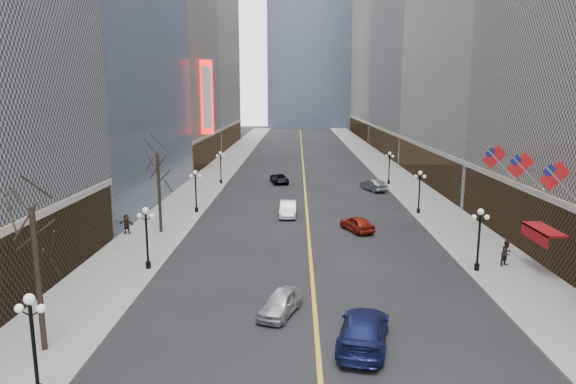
{
  "coord_description": "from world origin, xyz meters",
  "views": [
    {
      "loc": [
        -1.07,
        -5.18,
        12.53
      ],
      "look_at": [
        -1.46,
        16.76,
        8.33
      ],
      "focal_mm": 32.0,
      "sensor_mm": 36.0,
      "label": 1
    }
  ],
  "objects_px": {
    "streetlamp_west_3": "(221,164)",
    "car_sb_far": "(374,185)",
    "streetlamp_east_1": "(479,233)",
    "car_nb_far": "(279,179)",
    "streetlamp_east_2": "(420,187)",
    "car_nb_near": "(281,303)",
    "car_sb_mid": "(357,224)",
    "car_nb_mid": "(288,209)",
    "streetlamp_west_1": "(147,231)",
    "streetlamp_west_0": "(33,335)",
    "streetlamp_west_2": "(196,187)",
    "streetlamp_east_3": "(389,164)",
    "car_sb_near": "(364,330)"
  },
  "relations": [
    {
      "from": "streetlamp_east_2",
      "to": "streetlamp_west_0",
      "type": "height_order",
      "value": "same"
    },
    {
      "from": "streetlamp_west_3",
      "to": "streetlamp_east_2",
      "type": "bearing_deg",
      "value": -37.33
    },
    {
      "from": "streetlamp_west_2",
      "to": "car_nb_mid",
      "type": "relative_size",
      "value": 0.94
    },
    {
      "from": "car_nb_far",
      "to": "car_nb_mid",
      "type": "bearing_deg",
      "value": -96.82
    },
    {
      "from": "car_nb_near",
      "to": "car_sb_far",
      "type": "relative_size",
      "value": 0.87
    },
    {
      "from": "streetlamp_east_2",
      "to": "streetlamp_west_1",
      "type": "distance_m",
      "value": 29.68
    },
    {
      "from": "streetlamp_east_1",
      "to": "streetlamp_east_2",
      "type": "relative_size",
      "value": 1.0
    },
    {
      "from": "streetlamp_east_1",
      "to": "car_nb_far",
      "type": "distance_m",
      "value": 40.09
    },
    {
      "from": "streetlamp_west_2",
      "to": "car_nb_mid",
      "type": "xyz_separation_m",
      "value": [
        9.8,
        -1.09,
        -2.11
      ]
    },
    {
      "from": "streetlamp_east_1",
      "to": "car_nb_mid",
      "type": "bearing_deg",
      "value": 129.22
    },
    {
      "from": "streetlamp_east_2",
      "to": "car_sb_far",
      "type": "bearing_deg",
      "value": 101.79
    },
    {
      "from": "streetlamp_west_1",
      "to": "streetlamp_east_3",
      "type": "bearing_deg",
      "value": 56.75
    },
    {
      "from": "streetlamp_west_1",
      "to": "car_sb_far",
      "type": "distance_m",
      "value": 37.74
    },
    {
      "from": "streetlamp_east_3",
      "to": "car_sb_far",
      "type": "xyz_separation_m",
      "value": [
        -2.8,
        -4.58,
        -2.13
      ]
    },
    {
      "from": "streetlamp_west_3",
      "to": "car_sb_far",
      "type": "distance_m",
      "value": 21.4
    },
    {
      "from": "streetlamp_east_2",
      "to": "streetlamp_west_1",
      "type": "relative_size",
      "value": 1.0
    },
    {
      "from": "car_nb_mid",
      "to": "car_sb_far",
      "type": "xyz_separation_m",
      "value": [
        11.0,
        14.51,
        -0.02
      ]
    },
    {
      "from": "streetlamp_east_3",
      "to": "streetlamp_west_1",
      "type": "xyz_separation_m",
      "value": [
        -23.6,
        -36.0,
        0.0
      ]
    },
    {
      "from": "car_nb_near",
      "to": "streetlamp_east_2",
      "type": "bearing_deg",
      "value": 81.21
    },
    {
      "from": "streetlamp_east_3",
      "to": "streetlamp_west_0",
      "type": "height_order",
      "value": "same"
    },
    {
      "from": "streetlamp_east_3",
      "to": "car_nb_far",
      "type": "height_order",
      "value": "streetlamp_east_3"
    },
    {
      "from": "streetlamp_west_0",
      "to": "streetlamp_west_3",
      "type": "bearing_deg",
      "value": 90.0
    },
    {
      "from": "streetlamp_east_1",
      "to": "car_nb_mid",
      "type": "height_order",
      "value": "streetlamp_east_1"
    },
    {
      "from": "streetlamp_east_3",
      "to": "streetlamp_west_0",
      "type": "xyz_separation_m",
      "value": [
        -23.6,
        -52.0,
        0.0
      ]
    },
    {
      "from": "streetlamp_west_0",
      "to": "streetlamp_west_3",
      "type": "relative_size",
      "value": 1.0
    },
    {
      "from": "streetlamp_east_2",
      "to": "streetlamp_east_3",
      "type": "distance_m",
      "value": 18.0
    },
    {
      "from": "car_nb_near",
      "to": "car_nb_mid",
      "type": "height_order",
      "value": "car_nb_mid"
    },
    {
      "from": "streetlamp_east_1",
      "to": "car_nb_far",
      "type": "height_order",
      "value": "streetlamp_east_1"
    },
    {
      "from": "car_nb_near",
      "to": "streetlamp_west_1",
      "type": "bearing_deg",
      "value": 162.91
    },
    {
      "from": "car_nb_near",
      "to": "car_sb_mid",
      "type": "height_order",
      "value": "car_sb_mid"
    },
    {
      "from": "car_nb_near",
      "to": "streetlamp_west_2",
      "type": "bearing_deg",
      "value": 130.91
    },
    {
      "from": "streetlamp_west_1",
      "to": "streetlamp_east_1",
      "type": "bearing_deg",
      "value": 0.0
    },
    {
      "from": "streetlamp_west_3",
      "to": "car_sb_far",
      "type": "bearing_deg",
      "value": -12.42
    },
    {
      "from": "car_nb_near",
      "to": "streetlamp_west_0",
      "type": "bearing_deg",
      "value": -118.79
    },
    {
      "from": "streetlamp_east_2",
      "to": "car_nb_near",
      "type": "bearing_deg",
      "value": -118.56
    },
    {
      "from": "car_sb_mid",
      "to": "car_nb_near",
      "type": "bearing_deg",
      "value": 47.43
    },
    {
      "from": "streetlamp_east_3",
      "to": "streetlamp_west_1",
      "type": "bearing_deg",
      "value": -123.25
    },
    {
      "from": "streetlamp_west_0",
      "to": "car_sb_far",
      "type": "distance_m",
      "value": 51.82
    },
    {
      "from": "streetlamp_west_1",
      "to": "car_nb_far",
      "type": "xyz_separation_m",
      "value": [
        8.21,
        36.96,
        -2.24
      ]
    },
    {
      "from": "streetlamp_east_2",
      "to": "car_sb_near",
      "type": "bearing_deg",
      "value": -108.08
    },
    {
      "from": "streetlamp_west_0",
      "to": "streetlamp_west_1",
      "type": "distance_m",
      "value": 16.0
    },
    {
      "from": "streetlamp_west_0",
      "to": "car_nb_mid",
      "type": "xyz_separation_m",
      "value": [
        9.8,
        32.91,
        -2.11
      ]
    },
    {
      "from": "car_nb_far",
      "to": "car_sb_mid",
      "type": "bearing_deg",
      "value": -84.02
    },
    {
      "from": "streetlamp_west_3",
      "to": "car_nb_mid",
      "type": "relative_size",
      "value": 0.94
    },
    {
      "from": "streetlamp_east_3",
      "to": "streetlamp_west_0",
      "type": "relative_size",
      "value": 1.0
    },
    {
      "from": "streetlamp_east_1",
      "to": "car_nb_near",
      "type": "height_order",
      "value": "streetlamp_east_1"
    },
    {
      "from": "streetlamp_east_3",
      "to": "car_sb_mid",
      "type": "bearing_deg",
      "value": -106.32
    },
    {
      "from": "car_nb_far",
      "to": "streetlamp_west_0",
      "type": "bearing_deg",
      "value": -110.16
    },
    {
      "from": "streetlamp_west_0",
      "to": "car_nb_far",
      "type": "xyz_separation_m",
      "value": [
        8.21,
        52.96,
        -2.24
      ]
    },
    {
      "from": "streetlamp_east_1",
      "to": "car_nb_mid",
      "type": "xyz_separation_m",
      "value": [
        -13.8,
        16.91,
        -2.11
      ]
    }
  ]
}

